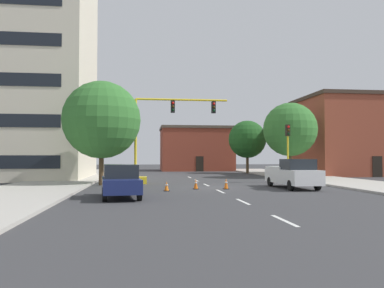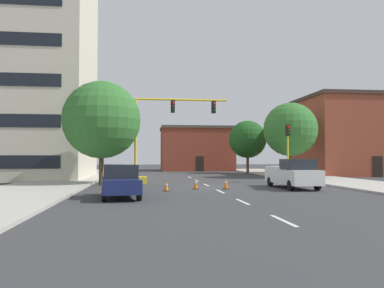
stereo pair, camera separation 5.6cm
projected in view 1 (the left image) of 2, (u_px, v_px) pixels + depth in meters
name	position (u px, v px, depth m)	size (l,w,h in m)	color
ground_plane	(212.00, 188.00, 26.90)	(160.00, 160.00, 0.00)	#38383A
sidewalk_left	(63.00, 181.00, 33.42)	(6.00, 56.00, 0.14)	#B2ADA3
sidewalk_right	(319.00, 179.00, 36.26)	(6.00, 56.00, 0.14)	#B2ADA3
lane_stripe_seg_0	(284.00, 220.00, 13.01)	(0.16, 2.40, 0.01)	silver
lane_stripe_seg_1	(243.00, 202.00, 18.47)	(0.16, 2.40, 0.01)	silver
lane_stripe_seg_2	(220.00, 191.00, 23.92)	(0.16, 2.40, 0.01)	silver
lane_stripe_seg_3	(206.00, 185.00, 29.38)	(0.16, 2.40, 0.01)	silver
lane_stripe_seg_4	(197.00, 180.00, 34.83)	(0.16, 2.40, 0.01)	silver
lane_stripe_seg_5	(190.00, 177.00, 40.29)	(0.16, 2.40, 0.01)	silver
building_tall_left	(7.00, 55.00, 37.98)	(16.25, 12.93, 24.21)	beige
building_brick_center	(196.00, 149.00, 60.24)	(11.09, 8.41, 6.72)	brown
building_row_right	(352.00, 136.00, 45.43)	(11.79, 9.89, 9.15)	brown
traffic_signal_gantry	(148.00, 156.00, 30.86)	(8.31, 1.20, 6.83)	yellow
traffic_light_pole_right	(288.00, 140.00, 31.97)	(0.32, 0.47, 4.80)	yellow
tree_right_mid	(290.00, 130.00, 39.57)	(5.47, 5.47, 7.67)	#4C3823
tree_left_near	(102.00, 120.00, 29.29)	(5.86, 5.86, 7.86)	#4C3823
tree_right_far	(247.00, 139.00, 49.89)	(4.83, 4.83, 6.80)	brown
pickup_truck_white	(293.00, 174.00, 26.25)	(2.15, 5.45, 1.99)	white
sedan_navy_near_left	(121.00, 181.00, 20.21)	(2.34, 4.68, 1.74)	navy
traffic_cone_roadside_a	(196.00, 184.00, 25.58)	(0.36, 0.36, 0.68)	black
traffic_cone_roadside_b	(226.00, 184.00, 25.63)	(0.36, 0.36, 0.70)	black
traffic_cone_roadside_c	(167.00, 186.00, 24.17)	(0.36, 0.36, 0.61)	black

